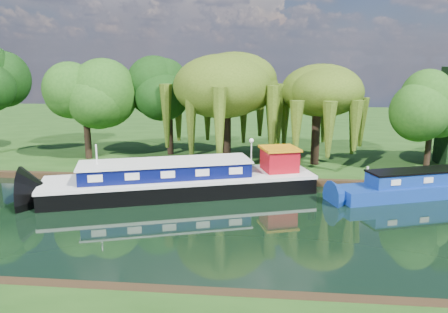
# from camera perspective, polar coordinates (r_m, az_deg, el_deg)

# --- Properties ---
(ground) EXTENTS (120.00, 120.00, 0.00)m
(ground) POSITION_cam_1_polar(r_m,az_deg,el_deg) (24.79, 1.40, -8.73)
(ground) COLOR black
(far_bank) EXTENTS (120.00, 52.00, 0.45)m
(far_bank) POSITION_cam_1_polar(r_m,az_deg,el_deg) (57.74, 3.99, 3.74)
(far_bank) COLOR #193C10
(far_bank) RESTS_ON ground
(dutch_barge) EXTENTS (18.57, 9.58, 3.84)m
(dutch_barge) POSITION_cam_1_polar(r_m,az_deg,el_deg) (29.93, -5.34, -3.11)
(dutch_barge) COLOR black
(dutch_barge) RESTS_ON ground
(narrowboat) EXTENTS (13.64, 6.62, 1.99)m
(narrowboat) POSITION_cam_1_polar(r_m,az_deg,el_deg) (32.82, 25.75, -3.37)
(narrowboat) COLOR navy
(narrowboat) RESTS_ON ground
(red_dinghy) EXTENTS (3.71, 2.97, 0.68)m
(red_dinghy) POSITION_cam_1_polar(r_m,az_deg,el_deg) (32.24, -12.17, -3.96)
(red_dinghy) COLOR #9E0B16
(red_dinghy) RESTS_ON ground
(willow_left) EXTENTS (7.25, 7.25, 8.69)m
(willow_left) POSITION_cam_1_polar(r_m,az_deg,el_deg) (36.88, 0.37, 9.05)
(willow_left) COLOR black
(willow_left) RESTS_ON far_bank
(willow_right) EXTENTS (6.06, 6.06, 7.38)m
(willow_right) POSITION_cam_1_polar(r_m,az_deg,el_deg) (36.58, 12.09, 7.29)
(willow_right) COLOR black
(willow_right) RESTS_ON far_bank
(tree_far_left) EXTENTS (5.20, 5.20, 8.37)m
(tree_far_left) POSITION_cam_1_polar(r_m,az_deg,el_deg) (39.71, -17.74, 7.87)
(tree_far_left) COLOR black
(tree_far_left) RESTS_ON far_bank
(tree_far_mid) EXTENTS (4.96, 4.96, 8.12)m
(tree_far_mid) POSITION_cam_1_polar(r_m,az_deg,el_deg) (40.00, -7.20, 8.21)
(tree_far_mid) COLOR black
(tree_far_mid) RESTS_ON far_bank
(tree_far_right) EXTENTS (4.11, 4.11, 6.72)m
(tree_far_right) POSITION_cam_1_polar(r_m,az_deg,el_deg) (38.13, 25.52, 5.43)
(tree_far_right) COLOR black
(tree_far_right) RESTS_ON far_bank
(lamppost) EXTENTS (0.36, 0.36, 2.56)m
(lamppost) POSITION_cam_1_polar(r_m,az_deg,el_deg) (34.21, 3.60, 1.42)
(lamppost) COLOR silver
(lamppost) RESTS_ON far_bank
(mooring_posts) EXTENTS (19.16, 0.16, 1.00)m
(mooring_posts) POSITION_cam_1_polar(r_m,az_deg,el_deg) (32.53, 1.66, -1.79)
(mooring_posts) COLOR silver
(mooring_posts) RESTS_ON far_bank
(reeds_near) EXTENTS (33.70, 1.50, 1.10)m
(reeds_near) POSITION_cam_1_polar(r_m,az_deg,el_deg) (18.36, 22.23, -15.82)
(reeds_near) COLOR #215115
(reeds_near) RESTS_ON ground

